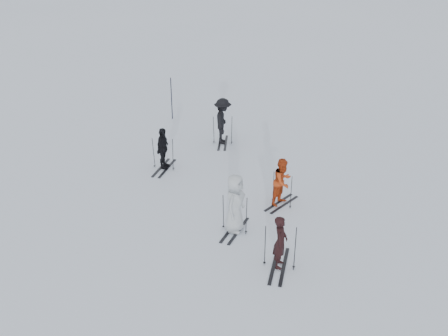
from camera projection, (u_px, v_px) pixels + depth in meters
name	position (u px, v px, depth m)	size (l,w,h in m)	color
ground	(219.00, 207.00, 16.79)	(120.00, 120.00, 0.00)	silver
skier_near_dark	(280.00, 243.00, 13.52)	(0.57, 0.37, 1.56)	black
skier_red	(283.00, 182.00, 16.65)	(0.80, 0.62, 1.65)	#AF3913
skier_grey	(235.00, 204.00, 15.10)	(0.92, 0.60, 1.88)	#AEB5B8
skier_uphill_left	(163.00, 149.00, 19.18)	(0.96, 0.40, 1.64)	black
skier_uphill_far	(223.00, 122.00, 21.41)	(1.29, 0.74, 2.00)	black
skis_near_dark	(280.00, 246.00, 13.57)	(0.97, 1.83, 1.34)	black
skis_red	(282.00, 189.00, 16.75)	(0.85, 1.61, 1.18)	black
skis_grey	(235.00, 213.00, 15.24)	(0.90, 1.70, 1.24)	black
skis_uphill_left	(163.00, 153.00, 19.25)	(0.95, 1.79, 1.30)	black
skis_uphill_far	(223.00, 129.00, 21.57)	(0.93, 1.75, 1.28)	black
piste_marker	(172.00, 99.00, 24.22)	(0.05, 0.05, 2.07)	black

